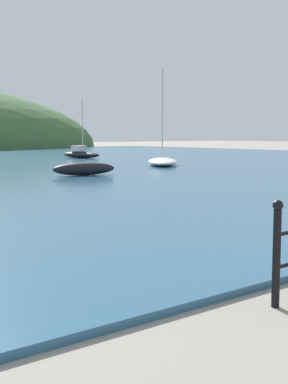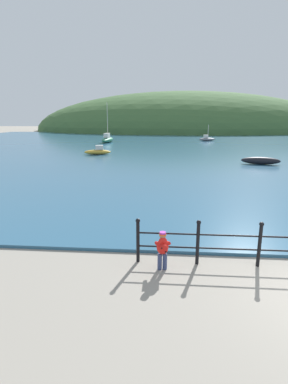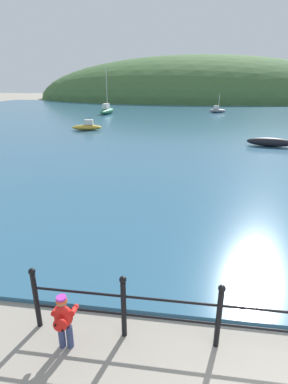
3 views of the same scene
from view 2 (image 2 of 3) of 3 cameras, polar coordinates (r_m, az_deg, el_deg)
The scene contains 7 objects.
water at distance 38.09m, azimuth 10.40°, elevation 8.56°, with size 80.00×60.00×0.10m, color #2D5B7A.
far_hillside at distance 77.81m, azimuth 7.58°, elevation 11.50°, with size 74.37×40.90×19.06m.
child_in_coat at distance 7.54m, azimuth 3.57°, elevation -10.48°, with size 0.41×0.55×1.00m.
boat_mid_harbor at distance 42.84m, azimuth -6.97°, elevation 9.95°, with size 1.44×4.40×5.43m.
boat_nearest_quay at distance 45.83m, azimuth 11.88°, elevation 9.87°, with size 2.35×0.79×2.34m.
boat_red_dinghy at distance 29.50m, azimuth -8.81°, elevation 7.63°, with size 2.65×1.24×0.88m.
boat_white_sailboat at distance 24.85m, azimuth 21.32°, elevation 5.58°, with size 2.97×1.23×0.57m.
Camera 2 is at (-3.73, -5.72, 3.77)m, focal length 28.00 mm.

